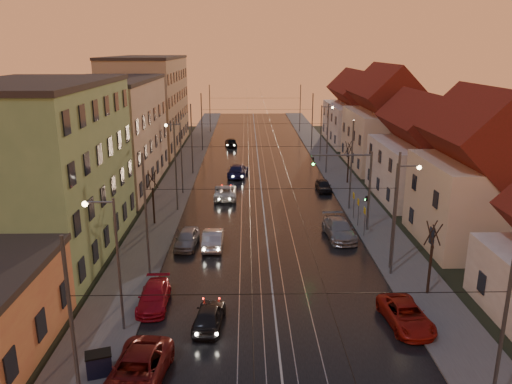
{
  "coord_description": "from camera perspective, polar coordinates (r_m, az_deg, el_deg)",
  "views": [
    {
      "loc": [
        -1.69,
        -23.5,
        15.72
      ],
      "look_at": [
        -0.79,
        22.44,
        2.38
      ],
      "focal_mm": 35.0,
      "sensor_mm": 36.0,
      "label": 1
    }
  ],
  "objects": [
    {
      "name": "house_right_3",
      "position": [
        69.78,
        14.55,
        7.51
      ],
      "size": [
        9.18,
        14.28,
        11.5
      ],
      "color": "beige",
      "rests_on": "ground"
    },
    {
      "name": "street_lamp_0",
      "position": [
        28.68,
        -16.13,
        -6.68
      ],
      "size": [
        1.75,
        0.32,
        8.0
      ],
      "color": "#595B60",
      "rests_on": "ground"
    },
    {
      "name": "sidewalk_left",
      "position": [
        65.92,
        -8.34,
        2.29
      ],
      "size": [
        4.0,
        120.0,
        0.15
      ],
      "primitive_type": "cube",
      "color": "#4C4C4C",
      "rests_on": "ground"
    },
    {
      "name": "catenary_pole_r_3",
      "position": [
        64.33,
        8.15,
        5.99
      ],
      "size": [
        0.16,
        0.16,
        9.0
      ],
      "primitive_type": "cylinder",
      "color": "#595B60",
      "rests_on": "ground"
    },
    {
      "name": "parked_left_2",
      "position": [
        32.67,
        -11.59,
        -11.65
      ],
      "size": [
        1.89,
        4.46,
        1.28
      ],
      "primitive_type": "imported",
      "rotation": [
        0.0,
        0.0,
        0.02
      ],
      "color": "#AB1121",
      "rests_on": "ground"
    },
    {
      "name": "catenary_pole_l_0",
      "position": [
        21.9,
        -20.11,
        -15.72
      ],
      "size": [
        0.16,
        0.16,
        9.0
      ],
      "primitive_type": "cylinder",
      "color": "#595B60",
      "rests_on": "ground"
    },
    {
      "name": "house_right_1",
      "position": [
        44.01,
        24.05,
        1.27
      ],
      "size": [
        8.67,
        10.2,
        10.8
      ],
      "color": "beige",
      "rests_on": "ground"
    },
    {
      "name": "house_right_4",
      "position": [
        87.2,
        11.4,
        8.85
      ],
      "size": [
        9.18,
        16.32,
        10.0
      ],
      "color": "beige",
      "rests_on": "ground"
    },
    {
      "name": "parked_left_3",
      "position": [
        41.3,
        -7.9,
        -5.28
      ],
      "size": [
        1.98,
        4.28,
        1.42
      ],
      "primitive_type": "imported",
      "rotation": [
        0.0,
        0.0,
        -0.07
      ],
      "color": "#95959A",
      "rests_on": "ground"
    },
    {
      "name": "catenary_pole_r_2",
      "position": [
        49.88,
        10.83,
        2.9
      ],
      "size": [
        0.16,
        0.16,
        9.0
      ],
      "primitive_type": "cylinder",
      "color": "#595B60",
      "rests_on": "ground"
    },
    {
      "name": "traffic_light_mast",
      "position": [
        44.04,
        11.62,
        1.23
      ],
      "size": [
        5.3,
        0.32,
        7.2
      ],
      "color": "#595B60",
      "rests_on": "ground"
    },
    {
      "name": "driving_car_1",
      "position": [
        40.97,
        -4.96,
        -5.31
      ],
      "size": [
        1.59,
        4.52,
        1.49
      ],
      "primitive_type": "imported",
      "rotation": [
        0.0,
        0.0,
        3.14
      ],
      "color": "#A2A2A8",
      "rests_on": "ground"
    },
    {
      "name": "driving_car_0",
      "position": [
        30.07,
        -5.39,
        -13.9
      ],
      "size": [
        1.98,
        4.12,
        1.36
      ],
      "primitive_type": "imported",
      "rotation": [
        0.0,
        0.0,
        3.04
      ],
      "color": "black",
      "rests_on": "ground"
    },
    {
      "name": "catenary_pole_l_4",
      "position": [
        78.61,
        -6.21,
        7.9
      ],
      "size": [
        0.16,
        0.16,
        9.0
      ],
      "primitive_type": "cylinder",
      "color": "#595B60",
      "rests_on": "ground"
    },
    {
      "name": "street_lamp_3",
      "position": [
        71.16,
        7.68,
        7.29
      ],
      "size": [
        1.75,
        0.32,
        8.0
      ],
      "color": "#595B60",
      "rests_on": "ground"
    },
    {
      "name": "parked_right_2",
      "position": [
        57.05,
        7.72,
        0.73
      ],
      "size": [
        1.64,
        3.87,
        1.31
      ],
      "primitive_type": "imported",
      "rotation": [
        0.0,
        0.0,
        0.03
      ],
      "color": "black",
      "rests_on": "ground"
    },
    {
      "name": "bare_tree_0",
      "position": [
        46.26,
        -11.67,
        -0.77
      ],
      "size": [
        1.09,
        1.09,
        5.11
      ],
      "color": "black",
      "rests_on": "ground"
    },
    {
      "name": "street_lamp_2",
      "position": [
        55.09,
        -8.86,
        4.66
      ],
      "size": [
        1.75,
        0.32,
        8.0
      ],
      "color": "#595B60",
      "rests_on": "ground"
    },
    {
      "name": "sidewalk_right",
      "position": [
        66.43,
        9.05,
        2.37
      ],
      "size": [
        4.0,
        120.0,
        0.15
      ],
      "primitive_type": "cube",
      "color": "#4C4C4C",
      "rests_on": "ground"
    },
    {
      "name": "catenary_pole_r_4",
      "position": [
        78.98,
        6.44,
        7.93
      ],
      "size": [
        0.16,
        0.16,
        9.0
      ],
      "primitive_type": "cylinder",
      "color": "#595B60",
      "rests_on": "ground"
    },
    {
      "name": "parked_left_1",
      "position": [
        26.05,
        -13.45,
        -19.34
      ],
      "size": [
        3.07,
        5.75,
        1.54
      ],
      "primitive_type": "imported",
      "rotation": [
        0.0,
        0.0,
        -0.1
      ],
      "color": "#5F1010",
      "rests_on": "ground"
    },
    {
      "name": "catenary_pole_r_1",
      "position": [
        35.89,
        15.62,
        -2.65
      ],
      "size": [
        0.16,
        0.16,
        9.0
      ],
      "primitive_type": "cylinder",
      "color": "#595B60",
      "rests_on": "ground"
    },
    {
      "name": "house_right_2",
      "position": [
        55.89,
        18.48,
        3.92
      ],
      "size": [
        9.18,
        12.24,
        9.2
      ],
      "color": "beige",
      "rests_on": "ground"
    },
    {
      "name": "catenary_pole_l_3",
      "position": [
        63.87,
        -7.35,
        5.94
      ],
      "size": [
        0.16,
        0.16,
        9.0
      ],
      "primitive_type": "cylinder",
      "color": "#595B60",
      "rests_on": "ground"
    },
    {
      "name": "tram_rail_2",
      "position": [
        65.45,
        1.07,
        2.34
      ],
      "size": [
        0.06,
        120.0,
        0.03
      ],
      "primitive_type": "cube",
      "color": "gray",
      "rests_on": "road"
    },
    {
      "name": "driving_car_3",
      "position": [
        63.11,
        -2.09,
        2.49
      ],
      "size": [
        2.85,
        5.64,
        1.57
      ],
      "primitive_type": "imported",
      "rotation": [
        0.0,
        0.0,
        3.02
      ],
      "color": "#161743",
      "rests_on": "ground"
    },
    {
      "name": "ground",
      "position": [
        28.32,
        2.61,
        -17.54
      ],
      "size": [
        160.0,
        160.0,
        0.0
      ],
      "primitive_type": "plane",
      "color": "black",
      "rests_on": "ground"
    },
    {
      "name": "apartment_left_1",
      "position": [
        41.73,
        -23.37,
        2.08
      ],
      "size": [
        10.0,
        18.0,
        13.0
      ],
      "primitive_type": "cube",
      "color": "#699961",
      "rests_on": "ground"
    },
    {
      "name": "driving_car_4",
      "position": [
        82.39,
        -2.86,
        5.7
      ],
      "size": [
        2.27,
        4.5,
        1.47
      ],
      "primitive_type": "imported",
      "rotation": [
        0.0,
        0.0,
        3.27
      ],
      "color": "black",
      "rests_on": "ground"
    },
    {
      "name": "apartment_left_2",
      "position": [
        60.42,
        -16.38,
        6.28
      ],
      "size": [
        10.0,
        20.0,
        12.0
      ],
      "primitive_type": "cube",
      "color": "tan",
      "rests_on": "ground"
    },
    {
      "name": "tram_rail_3",
      "position": [
        65.52,
        2.32,
        2.35
      ],
      "size": [
        0.06,
        120.0,
        0.03
      ],
      "primitive_type": "cube",
      "color": "gray",
      "rests_on": "road"
    },
    {
      "name": "dumpster",
      "position": [
        27.12,
        -17.5,
        -18.28
      ],
      "size": [
        1.39,
        1.13,
        1.1
      ],
      "primitive_type": "cube",
      "rotation": [
        0.0,
        0.0,
        0.31
      ],
      "color": "black",
      "rests_on": "sidewalk_left"
    },
    {
      "name": "road",
      "position": [
        65.43,
        0.39,
        2.31
      ],
      "size": [
        16.0,
        120.0,
        0.04
      ],
      "primitive_type": "cube",
      "color": "black",
      "rests_on": "ground"
    },
    {
      "name": "driving_car_2",
      "position": [
        53.93,
        -3.53,
        0.01
      ],
      "size": [
        2.47,
        5.19,
        1.43
      ],
      "primitive_type": "imported",
      "rotation": [
        0.0,
        0.0,
        3.16
      ],
      "color": "silver",
      "rests_on": "ground"
    },
    {
      "name": "tram_rail_0",
      "position": [
        65.4,
        -1.54,
        2.33
      ],
      "size": [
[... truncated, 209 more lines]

